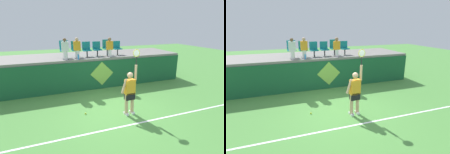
% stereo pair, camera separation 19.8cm
% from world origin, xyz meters
% --- Properties ---
extents(ground_plane, '(40.00, 40.00, 0.00)m').
position_xyz_m(ground_plane, '(0.00, 0.00, 0.00)').
color(ground_plane, '#519342').
extents(court_back_wall, '(10.42, 0.20, 1.53)m').
position_xyz_m(court_back_wall, '(0.00, 2.83, 0.76)').
color(court_back_wall, '#195633').
rests_on(court_back_wall, ground_plane).
extents(spectator_platform, '(10.42, 2.75, 0.12)m').
position_xyz_m(spectator_platform, '(0.00, 4.15, 1.59)').
color(spectator_platform, gray).
rests_on(spectator_platform, court_back_wall).
extents(court_baseline_stripe, '(9.38, 0.08, 0.01)m').
position_xyz_m(court_baseline_stripe, '(0.00, -1.08, 0.00)').
color(court_baseline_stripe, white).
rests_on(court_baseline_stripe, ground_plane).
extents(tennis_player, '(0.75, 0.29, 2.50)m').
position_xyz_m(tennis_player, '(0.40, -0.36, 0.94)').
color(tennis_player, white).
rests_on(tennis_player, ground_plane).
extents(tennis_ball, '(0.07, 0.07, 0.07)m').
position_xyz_m(tennis_ball, '(-1.19, 0.21, 0.03)').
color(tennis_ball, '#D1E533').
rests_on(tennis_ball, ground_plane).
extents(water_bottle, '(0.08, 0.08, 0.25)m').
position_xyz_m(water_bottle, '(-0.88, 2.95, 1.77)').
color(water_bottle, '#338CE5').
rests_on(water_bottle, spectator_platform).
extents(stadium_chair_0, '(0.44, 0.42, 0.90)m').
position_xyz_m(stadium_chair_0, '(-1.48, 3.61, 2.14)').
color(stadium_chair_0, '#38383D').
rests_on(stadium_chair_0, spectator_platform).
extents(stadium_chair_1, '(0.44, 0.42, 0.85)m').
position_xyz_m(stadium_chair_1, '(-0.88, 3.61, 2.12)').
color(stadium_chair_1, '#38383D').
rests_on(stadium_chair_1, spectator_platform).
extents(stadium_chair_2, '(0.44, 0.42, 0.80)m').
position_xyz_m(stadium_chair_2, '(-0.29, 3.61, 2.08)').
color(stadium_chair_2, '#38383D').
rests_on(stadium_chair_2, spectator_platform).
extents(stadium_chair_3, '(0.44, 0.42, 0.79)m').
position_xyz_m(stadium_chair_3, '(0.29, 3.61, 2.08)').
color(stadium_chair_3, '#38383D').
rests_on(stadium_chair_3, spectator_platform).
extents(stadium_chair_4, '(0.44, 0.42, 0.88)m').
position_xyz_m(stadium_chair_4, '(0.87, 3.61, 2.13)').
color(stadium_chair_4, '#38383D').
rests_on(stadium_chair_4, spectator_platform).
extents(stadium_chair_5, '(0.44, 0.42, 0.78)m').
position_xyz_m(stadium_chair_5, '(1.50, 3.61, 2.07)').
color(stadium_chair_5, '#38383D').
rests_on(stadium_chair_5, spectator_platform).
extents(spectator_0, '(0.34, 0.20, 1.07)m').
position_xyz_m(spectator_0, '(-0.88, 3.17, 2.20)').
color(spectator_0, white).
rests_on(spectator_0, spectator_platform).
extents(spectator_1, '(0.34, 0.20, 1.03)m').
position_xyz_m(spectator_1, '(0.87, 3.14, 2.18)').
color(spectator_1, white).
rests_on(spectator_1, spectator_platform).
extents(spectator_2, '(0.34, 0.20, 1.06)m').
position_xyz_m(spectator_2, '(-1.48, 3.14, 2.19)').
color(spectator_2, white).
rests_on(spectator_2, spectator_platform).
extents(wall_signage_mount, '(1.27, 0.01, 1.48)m').
position_xyz_m(wall_signage_mount, '(0.29, 2.72, 0.00)').
color(wall_signage_mount, '#195633').
rests_on(wall_signage_mount, ground_plane).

